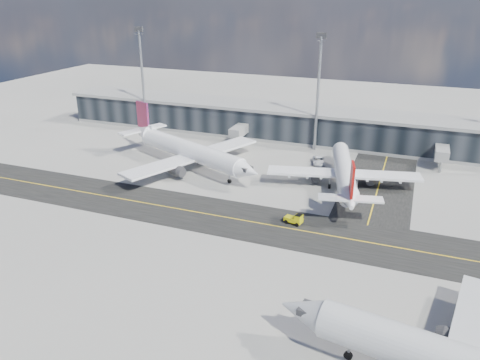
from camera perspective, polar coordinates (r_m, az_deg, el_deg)
The scene contains 8 objects.
ground at distance 79.54m, azimuth 1.37°, elevation -6.51°, with size 300.00×300.00×0.00m, color gray.
taxiway_lanes at distance 87.67m, azimuth 6.18°, elevation -3.77°, with size 180.00×63.00×0.03m.
terminal_concourse at distance 127.54m, azimuth 9.87°, elevation 6.37°, with size 152.00×19.80×8.80m.
floodlight_masts at distance 118.28m, azimuth 9.51°, elevation 10.90°, with size 102.50×0.70×28.90m.
airliner_af at distance 107.44m, azimuth -6.31°, elevation 3.61°, with size 40.82×35.26×12.65m.
airliner_redtail at distance 97.72m, azimuth 12.58°, elevation 0.93°, with size 31.60×36.79×10.98m.
baggage_tug at distance 82.58m, azimuth 6.73°, elevation -4.75°, with size 3.43×2.23×1.99m.
service_van at distance 111.84m, azimuth 9.57°, elevation 2.35°, with size 2.69×5.83×1.62m, color white.
Camera 1 is at (23.36, -65.72, 38.24)m, focal length 35.00 mm.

